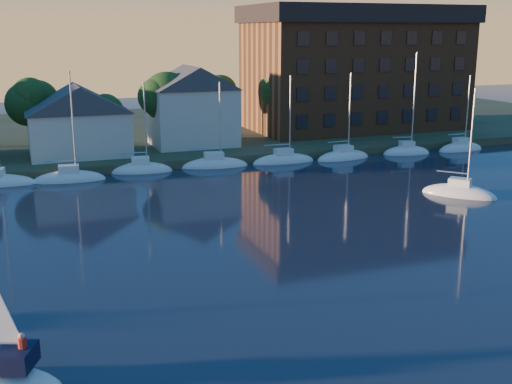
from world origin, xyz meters
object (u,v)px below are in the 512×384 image
clubhouse_east (193,105)px  condo_block (355,67)px  drifting_sailboat_right (459,195)px  clubhouse_centre (78,119)px

clubhouse_east → condo_block: condo_block is taller
clubhouse_east → drifting_sailboat_right: clubhouse_east is taller
clubhouse_centre → clubhouse_east: clubhouse_east is taller
clubhouse_east → drifting_sailboat_right: 35.04m
clubhouse_east → condo_block: 26.94m
condo_block → drifting_sailboat_right: condo_block is taller
clubhouse_centre → condo_block: condo_block is taller
drifting_sailboat_right → condo_block: bearing=126.0°
condo_block → drifting_sailboat_right: 37.99m
clubhouse_centre → clubhouse_east: (14.00, 2.00, 0.87)m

